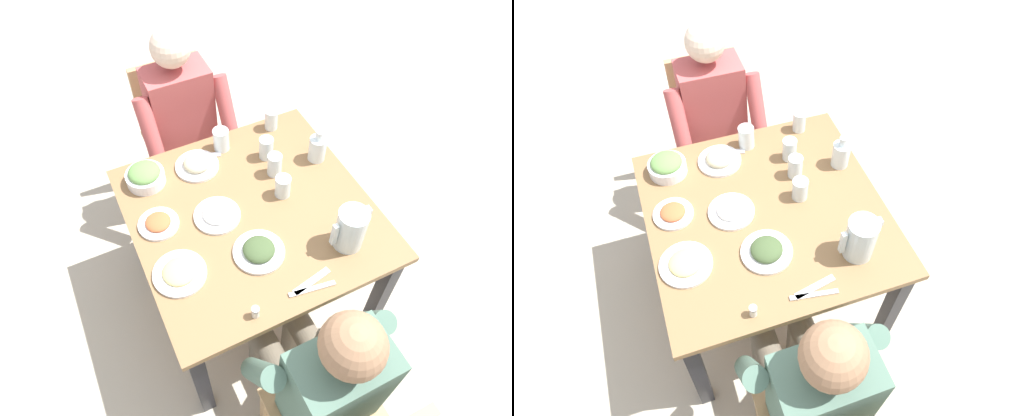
% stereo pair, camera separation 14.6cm
% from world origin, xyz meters
% --- Properties ---
extents(ground_plane, '(8.00, 8.00, 0.00)m').
position_xyz_m(ground_plane, '(0.00, 0.00, 0.00)').
color(ground_plane, '#B7AD99').
extents(dining_table, '(1.00, 1.00, 0.70)m').
position_xyz_m(dining_table, '(0.00, 0.00, 0.60)').
color(dining_table, olive).
rests_on(dining_table, ground_plane).
extents(chair_near, '(0.40, 0.40, 0.85)m').
position_xyz_m(chair_near, '(0.04, -0.88, 0.48)').
color(chair_near, tan).
rests_on(chair_near, ground_plane).
extents(diner_near, '(0.48, 0.53, 1.15)m').
position_xyz_m(diner_near, '(0.04, -0.68, 0.62)').
color(diner_near, '#B24C4C').
rests_on(diner_near, ground_plane).
extents(diner_far, '(0.48, 0.53, 1.15)m').
position_xyz_m(diner_far, '(0.06, 0.68, 0.62)').
color(diner_far, '#4C6B5B').
rests_on(diner_far, ground_plane).
extents(water_pitcher, '(0.16, 0.12, 0.19)m').
position_xyz_m(water_pitcher, '(-0.28, 0.31, 0.80)').
color(water_pitcher, silver).
rests_on(water_pitcher, dining_table).
extents(salad_bowl, '(0.17, 0.17, 0.09)m').
position_xyz_m(salad_bowl, '(0.35, -0.36, 0.74)').
color(salad_bowl, white).
rests_on(salad_bowl, dining_table).
extents(plate_dolmas, '(0.21, 0.21, 0.05)m').
position_xyz_m(plate_dolmas, '(0.06, 0.20, 0.72)').
color(plate_dolmas, white).
rests_on(plate_dolmas, dining_table).
extents(plate_fries, '(0.21, 0.21, 0.04)m').
position_xyz_m(plate_fries, '(0.38, 0.15, 0.72)').
color(plate_fries, white).
rests_on(plate_fries, dining_table).
extents(plate_beans, '(0.20, 0.20, 0.06)m').
position_xyz_m(plate_beans, '(0.11, -0.34, 0.72)').
color(plate_beans, white).
rests_on(plate_beans, dining_table).
extents(plate_rice_curry, '(0.17, 0.17, 0.04)m').
position_xyz_m(plate_rice_curry, '(0.38, -0.10, 0.72)').
color(plate_rice_curry, white).
rests_on(plate_rice_curry, dining_table).
extents(plate_yoghurt, '(0.20, 0.20, 0.04)m').
position_xyz_m(plate_yoghurt, '(0.14, -0.04, 0.72)').
color(plate_yoghurt, white).
rests_on(plate_yoghurt, dining_table).
extents(water_glass_center, '(0.08, 0.08, 0.11)m').
position_xyz_m(water_glass_center, '(-0.04, -0.40, 0.76)').
color(water_glass_center, silver).
rests_on(water_glass_center, dining_table).
extents(water_glass_far_right, '(0.06, 0.06, 0.10)m').
position_xyz_m(water_glass_far_right, '(-0.31, -0.43, 0.75)').
color(water_glass_far_right, silver).
rests_on(water_glass_far_right, dining_table).
extents(water_glass_by_pitcher, '(0.07, 0.07, 0.11)m').
position_xyz_m(water_glass_by_pitcher, '(-0.19, -0.15, 0.76)').
color(water_glass_by_pitcher, silver).
rests_on(water_glass_by_pitcher, dining_table).
extents(water_glass_near_right, '(0.07, 0.07, 0.10)m').
position_xyz_m(water_glass_near_right, '(-0.16, -0.03, 0.75)').
color(water_glass_near_right, silver).
rests_on(water_glass_near_right, dining_table).
extents(water_glass_far_left, '(0.07, 0.07, 0.11)m').
position_xyz_m(water_glass_far_left, '(-0.20, -0.26, 0.76)').
color(water_glass_far_left, silver).
rests_on(water_glass_far_left, dining_table).
extents(oil_carafe, '(0.08, 0.08, 0.16)m').
position_xyz_m(oil_carafe, '(-0.41, -0.15, 0.76)').
color(oil_carafe, silver).
rests_on(oil_carafe, dining_table).
extents(salt_shaker, '(0.03, 0.03, 0.05)m').
position_xyz_m(salt_shaker, '(0.19, 0.43, 0.73)').
color(salt_shaker, white).
rests_on(salt_shaker, dining_table).
extents(fork_near, '(0.17, 0.07, 0.01)m').
position_xyz_m(fork_near, '(0.07, -0.39, 0.71)').
color(fork_near, silver).
rests_on(fork_near, dining_table).
extents(knife_near, '(0.19, 0.05, 0.01)m').
position_xyz_m(knife_near, '(-0.05, 0.43, 0.71)').
color(knife_near, silver).
rests_on(knife_near, dining_table).
extents(fork_far, '(0.17, 0.06, 0.01)m').
position_xyz_m(fork_far, '(-0.06, 0.40, 0.71)').
color(fork_far, silver).
rests_on(fork_far, dining_table).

